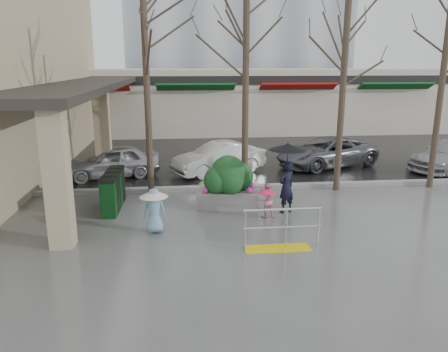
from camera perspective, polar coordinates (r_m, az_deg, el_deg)
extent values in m
plane|color=#51514F|center=(11.71, -0.59, -7.36)|extent=(120.00, 120.00, 0.00)
cube|color=black|center=(33.13, -4.11, 6.92)|extent=(120.00, 36.00, 0.01)
cube|color=gray|center=(15.46, -1.95, -1.59)|extent=(120.00, 0.30, 0.15)
cube|color=#2D2823|center=(19.22, -17.65, 11.65)|extent=(2.80, 18.00, 0.25)
cube|color=tan|center=(11.04, -20.95, -0.15)|extent=(0.55, 0.55, 3.50)
cube|color=tan|center=(17.27, -15.54, 5.28)|extent=(0.55, 0.55, 3.50)
cube|color=beige|center=(29.07, 0.08, 9.85)|extent=(34.00, 6.00, 4.00)
cube|color=maroon|center=(26.45, -17.06, 10.61)|extent=(4.50, 1.68, 0.87)
cube|color=#0F4C1E|center=(25.99, -3.72, 11.15)|extent=(4.50, 1.68, 0.87)
cube|color=maroon|center=(26.89, 9.41, 11.10)|extent=(4.50, 1.68, 0.87)
cube|color=#0F4C1E|center=(29.03, 21.12, 10.58)|extent=(4.50, 1.68, 0.87)
cube|color=black|center=(26.11, 0.75, 12.40)|extent=(34.00, 0.35, 0.50)
cube|color=yellow|center=(10.81, 6.98, -9.35)|extent=(1.60, 0.50, 0.02)
cylinder|color=silver|center=(10.48, 2.76, -7.14)|extent=(0.05, 0.05, 1.00)
cylinder|color=silver|center=(10.66, 8.12, -6.88)|extent=(0.05, 0.05, 1.00)
cylinder|color=silver|center=(10.88, 12.24, -6.63)|extent=(0.05, 0.05, 1.00)
cylinder|color=silver|center=(10.47, 7.68, -4.36)|extent=(1.90, 0.06, 0.06)
cylinder|color=silver|center=(10.62, 7.60, -6.65)|extent=(1.90, 0.04, 0.04)
cylinder|color=#382B21|center=(14.49, -10.00, 10.49)|extent=(0.22, 0.22, 6.80)
cylinder|color=#382B21|center=(14.61, 2.83, 11.11)|extent=(0.22, 0.22, 7.00)
cylinder|color=#382B21|center=(15.47, 15.18, 9.90)|extent=(0.22, 0.22, 6.50)
cylinder|color=#382B21|center=(17.01, 26.53, 10.45)|extent=(0.22, 0.22, 7.20)
imported|color=black|center=(13.14, 8.15, -1.44)|extent=(0.69, 0.62, 1.57)
cylinder|color=black|center=(12.94, 8.28, 2.02)|extent=(0.02, 0.02, 1.00)
cone|color=black|center=(12.86, 8.34, 3.80)|extent=(1.15, 1.15, 0.18)
sphere|color=black|center=(12.84, 8.36, 4.28)|extent=(0.05, 0.05, 0.05)
imported|color=pink|center=(12.72, 5.57, -3.18)|extent=(0.53, 0.44, 1.02)
cylinder|color=black|center=(12.66, 5.59, -2.37)|extent=(0.02, 0.02, 0.44)
cone|color=#E72462|center=(12.62, 5.60, -1.80)|extent=(0.52, 0.52, 0.18)
sphere|color=black|center=(12.59, 5.62, -1.32)|extent=(0.05, 0.05, 0.05)
imported|color=#6D9FC2|center=(11.65, -9.08, -4.50)|extent=(0.61, 0.41, 1.21)
cylinder|color=black|center=(11.56, -9.14, -3.17)|extent=(0.02, 0.02, 0.56)
cone|color=silver|center=(11.51, -9.17, -2.26)|extent=(0.75, 0.75, 0.18)
sphere|color=black|center=(11.48, -9.20, -1.74)|extent=(0.05, 0.05, 0.05)
cube|color=gray|center=(13.64, 0.57, -2.99)|extent=(2.03, 1.30, 0.52)
ellipsoid|color=#16471F|center=(13.43, 0.58, 0.17)|extent=(1.15, 1.03, 1.20)
sphere|color=#16471F|center=(13.33, -0.93, -0.57)|extent=(0.83, 0.83, 0.83)
sphere|color=#16471F|center=(13.65, 2.02, -0.14)|extent=(0.87, 0.87, 0.87)
cube|color=#0D3B15|center=(13.11, -14.84, -3.01)|extent=(0.44, 0.44, 1.05)
cube|color=black|center=(12.95, -15.01, -0.58)|extent=(0.47, 0.47, 0.08)
cube|color=black|center=(13.60, -14.45, -2.34)|extent=(0.44, 0.44, 1.05)
cube|color=black|center=(13.45, -14.61, 0.00)|extent=(0.47, 0.47, 0.08)
cube|color=#0C3715|center=(14.10, -14.09, -1.72)|extent=(0.44, 0.44, 1.05)
cube|color=black|center=(13.95, -14.24, 0.54)|extent=(0.47, 0.47, 0.08)
cube|color=black|center=(14.60, -13.76, -1.15)|extent=(0.44, 0.44, 1.05)
cube|color=black|center=(14.46, -13.89, 1.05)|extent=(0.47, 0.47, 0.08)
imported|color=#AAAAAF|center=(17.63, -14.55, 1.82)|extent=(3.96, 2.41, 1.26)
imported|color=silver|center=(17.73, -0.67, 2.36)|extent=(4.02, 2.88, 1.26)
imported|color=#5C5E64|center=(19.43, 13.25, 3.05)|extent=(4.98, 3.58, 1.26)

